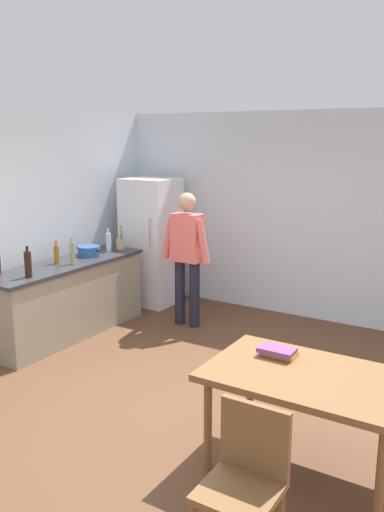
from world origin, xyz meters
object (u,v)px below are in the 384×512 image
object	(u,v)px
bottle_oil_amber	(57,254)
bottle_water_clear	(108,242)
cooking_pot	(89,251)
utensil_jar	(120,244)
refrigerator	(151,242)
person	(187,250)
book_stack	(279,352)
dining_table	(307,384)
chair	(246,474)
bottle_vinegar_tall	(73,253)
bottle_wine_dark	(28,264)

from	to	relation	value
bottle_oil_amber	bottle_water_clear	world-z (taller)	bottle_water_clear
bottle_water_clear	cooking_pot	bearing A→B (deg)	-98.17
utensil_jar	refrigerator	bearing A→B (deg)	86.98
person	book_stack	world-z (taller)	person
dining_table	chair	distance (m)	0.98
utensil_jar	cooking_pot	bearing A→B (deg)	-101.25
person	bottle_vinegar_tall	size ratio (longest dim) A/B	5.31
chair	bottle_oil_amber	distance (m)	4.01
refrigerator	bottle_vinegar_tall	xyz separation A→B (m)	(0.02, -1.60, 0.14)
bottle_water_clear	bottle_wine_dark	bearing A→B (deg)	-84.58
bottle_wine_dark	utensil_jar	bearing A→B (deg)	92.99
chair	book_stack	distance (m)	1.21
dining_table	bottle_oil_amber	xyz separation A→B (m)	(-3.46, 1.02, 0.34)
chair	bottle_water_clear	bearing A→B (deg)	146.27
dining_table	book_stack	xyz separation A→B (m)	(-0.29, 0.18, 0.11)
bottle_vinegar_tall	bottle_oil_amber	size ratio (longest dim) A/B	1.14
dining_table	book_stack	size ratio (longest dim) A/B	5.17
cooking_pot	bottle_oil_amber	size ratio (longest dim) A/B	1.43
bottle_wine_dark	bottle_water_clear	size ratio (longest dim) A/B	1.13
bottle_vinegar_tall	bottle_wine_dark	distance (m)	0.70
bottle_wine_dark	book_stack	world-z (taller)	bottle_wine_dark
person	cooking_pot	size ratio (longest dim) A/B	4.25
chair	bottle_vinegar_tall	distance (m)	3.91
bottle_oil_amber	book_stack	size ratio (longest dim) A/B	1.03
bottle_oil_amber	dining_table	bearing A→B (deg)	-16.39
bottle_oil_amber	bottle_water_clear	xyz separation A→B (m)	(0.07, 0.86, 0.01)
bottle_vinegar_tall	bottle_oil_amber	world-z (taller)	bottle_vinegar_tall
cooking_pot	book_stack	bearing A→B (deg)	-23.57
cooking_pot	utensil_jar	bearing A→B (deg)	78.75
utensil_jar	person	bearing A→B (deg)	5.59
bottle_water_clear	book_stack	bearing A→B (deg)	-28.72
chair	bottle_oil_amber	bearing A→B (deg)	156.37
person	bottle_vinegar_tall	distance (m)	1.40
utensil_jar	bottle_vinegar_tall	distance (m)	0.95
person	chair	world-z (taller)	person
bottle_vinegar_tall	bottle_water_clear	size ratio (longest dim) A/B	1.07
dining_table	chair	world-z (taller)	chair
person	bottle_vinegar_tall	bearing A→B (deg)	-131.71
bottle_vinegar_tall	bottle_wine_dark	bearing A→B (deg)	-87.35
refrigerator	chair	world-z (taller)	refrigerator
refrigerator	person	distance (m)	1.10
bottle_vinegar_tall	book_stack	size ratio (longest dim) A/B	1.18
dining_table	bottle_vinegar_tall	size ratio (longest dim) A/B	4.37
dining_table	chair	size ratio (longest dim) A/B	1.54
book_stack	person	bearing A→B (deg)	136.24
book_stack	utensil_jar	bearing A→B (deg)	148.36
refrigerator	utensil_jar	xyz separation A→B (m)	(-0.03, -0.65, 0.08)
cooking_pot	bottle_wine_dark	distance (m)	1.16
utensil_jar	bottle_water_clear	distance (m)	0.19
refrigerator	utensil_jar	distance (m)	0.66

